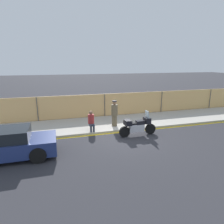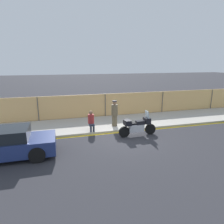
{
  "view_description": "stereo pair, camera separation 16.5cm",
  "coord_description": "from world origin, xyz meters",
  "px_view_note": "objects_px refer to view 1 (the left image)",
  "views": [
    {
      "loc": [
        -3.63,
        -10.21,
        4.26
      ],
      "look_at": [
        -0.29,
        1.4,
        1.2
      ],
      "focal_mm": 32.0,
      "sensor_mm": 36.0,
      "label": 1
    },
    {
      "loc": [
        -3.48,
        -10.26,
        4.26
      ],
      "look_at": [
        -0.29,
        1.4,
        1.2
      ],
      "focal_mm": 32.0,
      "sensor_mm": 36.0,
      "label": 2
    }
  ],
  "objects_px": {
    "motorcycle": "(137,126)",
    "officer_standing": "(114,113)",
    "person_seated_on_curb": "(91,120)",
    "parked_car_left_down_street": "(7,144)"
  },
  "relations": [
    {
      "from": "parked_car_left_down_street",
      "to": "motorcycle",
      "type": "bearing_deg",
      "value": 8.74
    },
    {
      "from": "officer_standing",
      "to": "parked_car_left_down_street",
      "type": "height_order",
      "value": "officer_standing"
    },
    {
      "from": "motorcycle",
      "to": "person_seated_on_curb",
      "type": "bearing_deg",
      "value": 150.29
    },
    {
      "from": "officer_standing",
      "to": "person_seated_on_curb",
      "type": "xyz_separation_m",
      "value": [
        -1.62,
        -0.47,
        -0.19
      ]
    },
    {
      "from": "motorcycle",
      "to": "person_seated_on_curb",
      "type": "distance_m",
      "value": 2.83
    },
    {
      "from": "motorcycle",
      "to": "officer_standing",
      "type": "xyz_separation_m",
      "value": [
        -0.87,
        1.78,
        0.4
      ]
    },
    {
      "from": "person_seated_on_curb",
      "to": "parked_car_left_down_street",
      "type": "xyz_separation_m",
      "value": [
        -4.23,
        -2.35,
        -0.13
      ]
    },
    {
      "from": "motorcycle",
      "to": "parked_car_left_down_street",
      "type": "bearing_deg",
      "value": -173.17
    },
    {
      "from": "motorcycle",
      "to": "person_seated_on_curb",
      "type": "height_order",
      "value": "motorcycle"
    },
    {
      "from": "person_seated_on_curb",
      "to": "parked_car_left_down_street",
      "type": "height_order",
      "value": "parked_car_left_down_street"
    }
  ]
}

